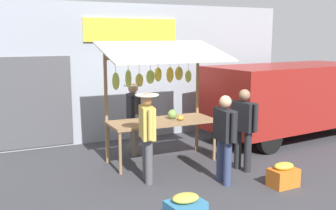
# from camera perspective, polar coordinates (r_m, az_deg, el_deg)

# --- Properties ---
(ground_plane) EXTENTS (40.00, 40.00, 0.00)m
(ground_plane) POSITION_cam_1_polar(r_m,az_deg,el_deg) (8.38, -0.88, -8.13)
(ground_plane) COLOR #38383D
(street_backdrop) EXTENTS (9.00, 0.30, 3.40)m
(street_backdrop) POSITION_cam_1_polar(r_m,az_deg,el_deg) (10.04, -6.33, 4.70)
(street_backdrop) COLOR #8C939E
(street_backdrop) RESTS_ON ground
(market_stall) EXTENTS (2.50, 1.46, 2.50)m
(market_stall) POSITION_cam_1_polar(r_m,az_deg,el_deg) (8.09, -1.01, 2.57)
(market_stall) COLOR olive
(market_stall) RESTS_ON ground
(vendor_with_sunhat) EXTENTS (0.41, 0.68, 1.59)m
(vendor_with_sunhat) POSITION_cam_1_polar(r_m,az_deg,el_deg) (8.69, -5.02, -1.16)
(vendor_with_sunhat) COLOR #726656
(vendor_with_sunhat) RESTS_ON ground
(shopper_in_grey_tee) EXTENTS (0.42, 0.68, 1.63)m
(shopper_in_grey_tee) POSITION_cam_1_polar(r_m,az_deg,el_deg) (7.01, -3.02, -3.59)
(shopper_in_grey_tee) COLOR #4C4C51
(shopper_in_grey_tee) RESTS_ON ground
(shopper_with_ponytail) EXTENTS (0.25, 0.68, 1.59)m
(shopper_with_ponytail) POSITION_cam_1_polar(r_m,az_deg,el_deg) (7.00, 8.19, -4.10)
(shopper_with_ponytail) COLOR navy
(shopper_with_ponytail) RESTS_ON ground
(shopper_in_striped_shirt) EXTENTS (0.30, 0.68, 1.60)m
(shopper_in_striped_shirt) POSITION_cam_1_polar(r_m,az_deg,el_deg) (7.75, 10.87, -2.74)
(shopper_in_striped_shirt) COLOR #232328
(shopper_in_striped_shirt) RESTS_ON ground
(parked_van) EXTENTS (4.57, 2.32, 1.88)m
(parked_van) POSITION_cam_1_polar(r_m,az_deg,el_deg) (10.49, 16.50, 1.40)
(parked_van) COLOR maroon
(parked_van) RESTS_ON ground
(produce_crate_near) EXTENTS (0.51, 0.37, 0.43)m
(produce_crate_near) POSITION_cam_1_polar(r_m,az_deg,el_deg) (7.26, 16.33, -9.76)
(produce_crate_near) COLOR #D1661E
(produce_crate_near) RESTS_ON ground
(produce_crate_side) EXTENTS (0.55, 0.43, 0.44)m
(produce_crate_side) POSITION_cam_1_polar(r_m,az_deg,el_deg) (5.68, 2.53, -14.94)
(produce_crate_side) COLOR teal
(produce_crate_side) RESTS_ON ground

